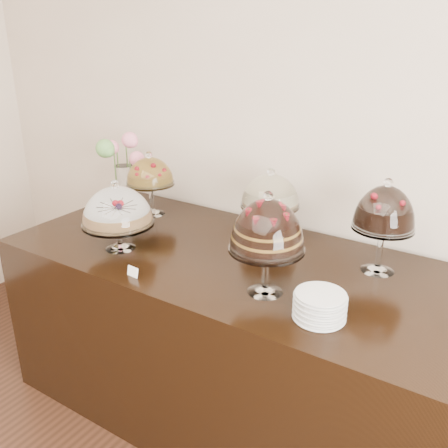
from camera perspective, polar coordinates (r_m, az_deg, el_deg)
The scene contains 10 objects.
wall_back at distance 2.58m, azimuth 11.80°, elevation 11.85°, with size 5.00×0.04×3.00m, color beige.
display_counter at distance 2.62m, azimuth 0.61°, elevation -12.56°, with size 2.20×1.00×0.90m, color black.
cake_stand_sugar_sponge at distance 2.45m, azimuth -12.12°, elevation 1.69°, with size 0.35×0.35×0.35m.
cake_stand_choco_layer at distance 1.97m, azimuth 4.96°, elevation -0.59°, with size 0.31×0.31×0.44m.
cake_stand_cheesecake at distance 2.54m, azimuth 5.31°, elevation 3.47°, with size 0.30×0.30×0.36m.
cake_stand_dark_choco at distance 2.25m, azimuth 17.88°, elevation 1.32°, with size 0.27×0.27×0.43m.
cake_stand_fruit_tart at distance 2.87m, azimuth -8.47°, elevation 5.66°, with size 0.28×0.28×0.37m.
flower_vase at distance 3.10m, azimuth -11.63°, elevation 6.77°, with size 0.30×0.30×0.42m.
plate_stack at distance 1.92m, azimuth 10.89°, elevation -9.20°, with size 0.19×0.19×0.10m.
price_card_left at distance 2.23m, azimuth -10.39°, elevation -5.38°, with size 0.06×0.01×0.04m, color white.
Camera 1 is at (0.93, 0.63, 1.93)m, focal length 40.00 mm.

